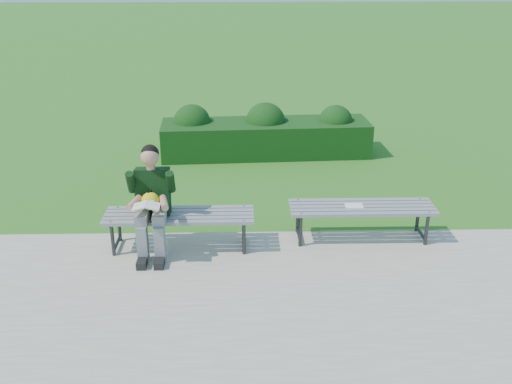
{
  "coord_description": "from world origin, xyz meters",
  "views": [
    {
      "loc": [
        -0.31,
        -6.65,
        3.35
      ],
      "look_at": [
        -0.16,
        -0.22,
        0.68
      ],
      "focal_mm": 40.0,
      "sensor_mm": 36.0,
      "label": 1
    }
  ],
  "objects_px": {
    "seated_boy": "(152,198)",
    "paper_sheet": "(354,206)",
    "bench_right": "(362,210)",
    "bench_left": "(179,218)",
    "hedge": "(264,134)"
  },
  "relations": [
    {
      "from": "hedge",
      "to": "paper_sheet",
      "type": "relative_size",
      "value": 16.86
    },
    {
      "from": "hedge",
      "to": "bench_left",
      "type": "xyz_separation_m",
      "value": [
        -1.15,
        -3.62,
        0.03
      ]
    },
    {
      "from": "bench_right",
      "to": "paper_sheet",
      "type": "bearing_deg",
      "value": 180.0
    },
    {
      "from": "bench_right",
      "to": "paper_sheet",
      "type": "relative_size",
      "value": 8.11
    },
    {
      "from": "hedge",
      "to": "bench_left",
      "type": "height_order",
      "value": "hedge"
    },
    {
      "from": "bench_left",
      "to": "paper_sheet",
      "type": "distance_m",
      "value": 2.16
    },
    {
      "from": "hedge",
      "to": "bench_right",
      "type": "xyz_separation_m",
      "value": [
        1.1,
        -3.43,
        0.03
      ]
    },
    {
      "from": "seated_boy",
      "to": "paper_sheet",
      "type": "bearing_deg",
      "value": 6.39
    },
    {
      "from": "hedge",
      "to": "bench_left",
      "type": "distance_m",
      "value": 3.8
    },
    {
      "from": "bench_right",
      "to": "paper_sheet",
      "type": "distance_m",
      "value": 0.12
    },
    {
      "from": "bench_left",
      "to": "seated_boy",
      "type": "xyz_separation_m",
      "value": [
        -0.3,
        -0.09,
        0.3
      ]
    },
    {
      "from": "bench_right",
      "to": "paper_sheet",
      "type": "xyz_separation_m",
      "value": [
        -0.1,
        0.0,
        0.06
      ]
    },
    {
      "from": "paper_sheet",
      "to": "bench_right",
      "type": "bearing_deg",
      "value": 0.0
    },
    {
      "from": "seated_boy",
      "to": "paper_sheet",
      "type": "relative_size",
      "value": 5.92
    },
    {
      "from": "hedge",
      "to": "bench_right",
      "type": "bearing_deg",
      "value": -72.19
    }
  ]
}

